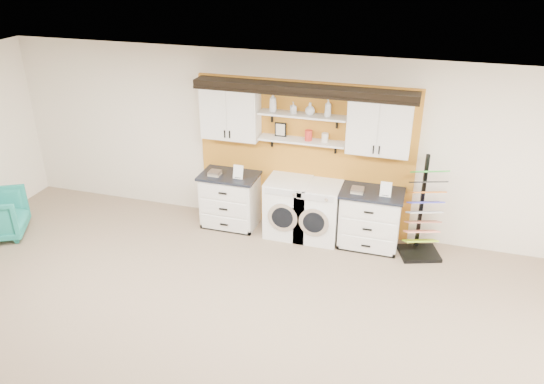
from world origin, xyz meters
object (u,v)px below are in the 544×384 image
(dryer, at_px, (319,211))
(sample_rack, at_px, (422,225))
(base_cabinet_left, at_px, (230,200))
(washer, at_px, (288,207))
(base_cabinet_right, at_px, (370,218))

(dryer, relative_size, sample_rack, 0.59)
(base_cabinet_left, xyz_separation_m, washer, (0.98, -0.00, 0.02))
(dryer, bearing_deg, washer, 180.00)
(base_cabinet_right, height_order, sample_rack, sample_rack)
(base_cabinet_right, relative_size, dryer, 1.02)
(base_cabinet_right, bearing_deg, washer, -179.85)
(washer, bearing_deg, dryer, 0.00)
(dryer, bearing_deg, sample_rack, -2.03)
(base_cabinet_left, xyz_separation_m, sample_rack, (3.02, -0.06, 0.05))
(washer, distance_m, dryer, 0.49)
(washer, bearing_deg, base_cabinet_left, 179.80)
(base_cabinet_left, distance_m, base_cabinet_right, 2.26)
(base_cabinet_right, bearing_deg, base_cabinet_left, 180.00)
(dryer, height_order, sample_rack, sample_rack)
(base_cabinet_right, bearing_deg, dryer, -179.76)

